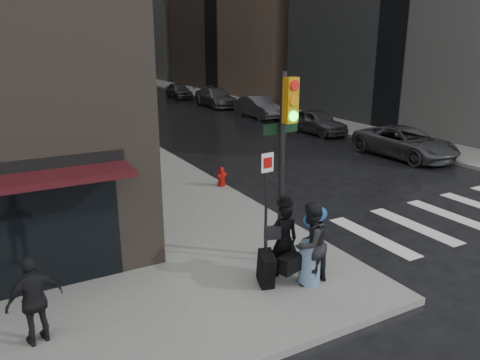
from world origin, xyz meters
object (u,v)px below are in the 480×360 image
object	(u,v)px
parked_car_3	(216,97)
parked_car_2	(259,107)
parked_car_1	(317,122)
traffic_light	(284,143)
man_greycoat	(35,300)
man_jeans	(310,244)
parked_car_0	(405,142)
man_overcoat	(280,245)
parked_car_4	(179,91)
fire_hydrant	(221,177)

from	to	relation	value
parked_car_3	parked_car_2	bearing A→B (deg)	-88.69
parked_car_1	traffic_light	bearing A→B (deg)	-134.72
man_greycoat	man_jeans	bearing A→B (deg)	160.31
traffic_light	parked_car_1	size ratio (longest dim) A/B	1.10
parked_car_0	parked_car_2	bearing A→B (deg)	87.87
man_jeans	man_overcoat	bearing A→B (deg)	-68.61
man_greycoat	parked_car_1	size ratio (longest dim) A/B	0.41
man_overcoat	parked_car_2	distance (m)	22.44
parked_car_4	parked_car_2	bearing A→B (deg)	-82.95
parked_car_3	traffic_light	bearing A→B (deg)	-112.83
parked_car_1	parked_car_4	world-z (taller)	parked_car_4
man_greycoat	parked_car_1	bearing A→B (deg)	-154.02
man_jeans	man_greycoat	bearing A→B (deg)	-22.61
man_greycoat	parked_car_1	world-z (taller)	man_greycoat
man_greycoat	fire_hydrant	distance (m)	9.30
man_jeans	parked_car_4	world-z (taller)	man_jeans
man_overcoat	man_jeans	world-z (taller)	man_jeans
traffic_light	parked_car_2	world-z (taller)	traffic_light
man_overcoat	fire_hydrant	size ratio (longest dim) A/B	2.69
fire_hydrant	parked_car_2	bearing A→B (deg)	54.19
parked_car_0	parked_car_3	world-z (taller)	parked_car_3
fire_hydrant	parked_car_1	distance (m)	11.41
fire_hydrant	parked_car_2	size ratio (longest dim) A/B	0.16
man_overcoat	parked_car_2	xyz separation A→B (m)	(11.20, 19.44, -0.21)
traffic_light	parked_car_3	size ratio (longest dim) A/B	0.88
man_jeans	parked_car_2	distance (m)	22.69
man_overcoat	parked_car_0	size ratio (longest dim) A/B	0.38
parked_car_1	parked_car_4	xyz separation A→B (m)	(-0.69, 18.96, 0.01)
man_overcoat	man_greycoat	xyz separation A→B (m)	(-4.84, 0.09, 0.03)
parked_car_0	man_greycoat	bearing A→B (deg)	-159.58
parked_car_1	parked_car_2	world-z (taller)	parked_car_2
man_greycoat	parked_car_0	world-z (taller)	man_greycoat
man_greycoat	parked_car_3	world-z (taller)	man_greycoat
man_jeans	fire_hydrant	xyz separation A→B (m)	(1.49, 7.02, -0.60)
man_overcoat	parked_car_4	distance (m)	33.75
man_overcoat	parked_car_0	world-z (taller)	man_overcoat
parked_car_3	parked_car_0	bearing A→B (deg)	-89.51
man_jeans	parked_car_0	size ratio (longest dim) A/B	0.37
traffic_light	man_overcoat	bearing A→B (deg)	-131.50
man_overcoat	parked_car_4	size ratio (longest dim) A/B	0.46
man_greycoat	traffic_light	size ratio (longest dim) A/B	0.37
man_jeans	parked_car_4	bearing A→B (deg)	-123.31
man_jeans	parked_car_0	bearing A→B (deg)	-162.11
man_jeans	man_greycoat	world-z (taller)	man_jeans
man_overcoat	man_greycoat	distance (m)	4.84
fire_hydrant	parked_car_4	distance (m)	26.98
man_overcoat	man_jeans	size ratio (longest dim) A/B	1.01
man_jeans	parked_car_3	bearing A→B (deg)	-128.20
man_jeans	parked_car_3	size ratio (longest dim) A/B	0.37
man_greycoat	traffic_light	distance (m)	5.78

